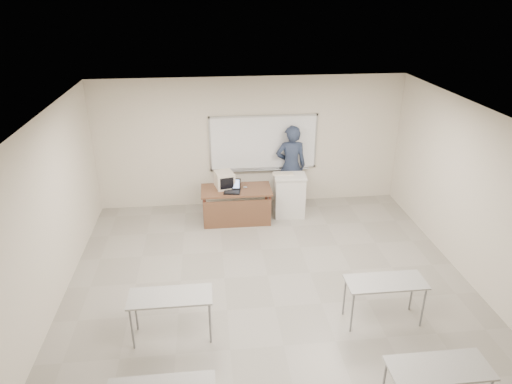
{
  "coord_description": "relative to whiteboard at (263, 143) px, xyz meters",
  "views": [
    {
      "loc": [
        -0.96,
        -5.93,
        4.77
      ],
      "look_at": [
        -0.07,
        2.2,
        1.07
      ],
      "focal_mm": 32.0,
      "sensor_mm": 36.0,
      "label": 1
    }
  ],
  "objects": [
    {
      "name": "student_desks",
      "position": [
        -0.3,
        -5.32,
        -0.81
      ],
      "size": [
        4.4,
        2.2,
        0.73
      ],
      "color": "#A8A7A2",
      "rests_on": "floor"
    },
    {
      "name": "instructor_desk",
      "position": [
        -0.7,
        -0.97,
        -0.92
      ],
      "size": [
        1.52,
        0.76,
        0.75
      ],
      "rotation": [
        0.0,
        0.0,
        -0.01
      ],
      "color": "brown",
      "rests_on": "floor"
    },
    {
      "name": "keyboard",
      "position": [
        0.35,
        -0.69,
        -0.49
      ],
      "size": [
        0.46,
        0.17,
        0.03
      ],
      "primitive_type": "cube",
      "rotation": [
        0.0,
        0.0,
        -0.03
      ],
      "color": "beige",
      "rests_on": "podium"
    },
    {
      "name": "floor",
      "position": [
        -0.3,
        -3.97,
        -1.49
      ],
      "size": [
        7.0,
        8.0,
        0.01
      ],
      "primitive_type": "cube",
      "color": "gray",
      "rests_on": "ground"
    },
    {
      "name": "presenter",
      "position": [
        0.62,
        -0.18,
        -0.51
      ],
      "size": [
        0.72,
        0.49,
        1.94
      ],
      "primitive_type": "imported",
      "rotation": [
        0.0,
        0.0,
        3.11
      ],
      "color": "black",
      "rests_on": "floor"
    },
    {
      "name": "laptop",
      "position": [
        -0.8,
        -0.98,
        -0.67
      ],
      "size": [
        0.34,
        0.32,
        0.25
      ],
      "rotation": [
        0.0,
        0.0,
        -0.15
      ],
      "color": "black",
      "rests_on": "instructor_desk"
    },
    {
      "name": "podium",
      "position": [
        0.5,
        -0.77,
        -0.99
      ],
      "size": [
        0.7,
        0.51,
        0.98
      ],
      "rotation": [
        0.0,
        0.0,
        -0.05
      ],
      "color": "beige",
      "rests_on": "floor"
    },
    {
      "name": "whiteboard",
      "position": [
        0.0,
        0.0,
        0.0
      ],
      "size": [
        2.48,
        0.1,
        1.31
      ],
      "color": "white",
      "rests_on": "floor"
    },
    {
      "name": "mouse",
      "position": [
        -0.5,
        -0.83,
        -0.71
      ],
      "size": [
        0.1,
        0.07,
        0.04
      ],
      "primitive_type": "ellipsoid",
      "rotation": [
        0.0,
        0.0,
        -0.06
      ],
      "color": "gray",
      "rests_on": "instructor_desk"
    },
    {
      "name": "crt_monitor",
      "position": [
        -0.95,
        -0.74,
        -0.56
      ],
      "size": [
        0.39,
        0.43,
        0.37
      ],
      "rotation": [
        0.0,
        0.0,
        0.21
      ],
      "color": "beige",
      "rests_on": "instructor_desk"
    }
  ]
}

